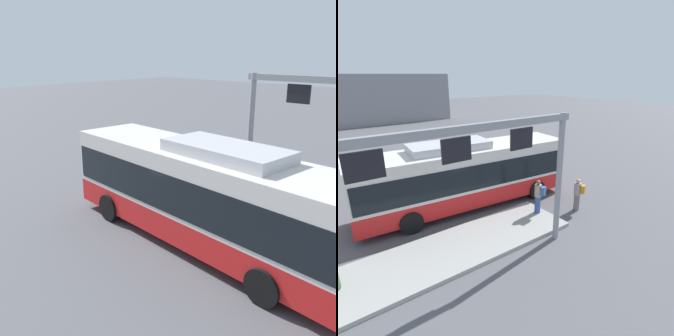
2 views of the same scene
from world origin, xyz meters
TOP-DOWN VIEW (x-y plane):
  - ground_plane at (0.00, 0.00)m, footprint 120.00×120.00m
  - platform_curb at (-2.42, -3.20)m, footprint 10.00×2.80m
  - bus_main at (-0.01, 0.00)m, footprint 10.93×3.43m
  - person_boarding at (4.09, -3.79)m, footprint 0.50×0.60m
  - person_waiting_near at (2.13, -3.04)m, footprint 0.49×0.60m

SIDE VIEW (x-z plane):
  - ground_plane at x=0.00m, z-range 0.00..0.00m
  - platform_curb at x=-2.42m, z-range 0.00..0.16m
  - person_boarding at x=4.09m, z-range 0.06..1.73m
  - person_waiting_near at x=2.13m, z-range 0.22..1.89m
  - bus_main at x=-0.01m, z-range 0.08..3.54m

